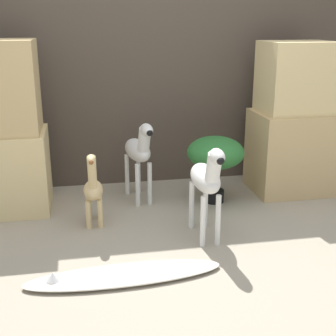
{
  "coord_description": "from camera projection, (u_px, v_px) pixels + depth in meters",
  "views": [
    {
      "loc": [
        -0.58,
        -2.56,
        1.45
      ],
      "look_at": [
        0.03,
        0.73,
        0.39
      ],
      "focal_mm": 50.0,
      "sensor_mm": 36.0,
      "label": 1
    }
  ],
  "objects": [
    {
      "name": "potted_palm_front",
      "position": [
        215.0,
        155.0,
        3.78
      ],
      "size": [
        0.47,
        0.47,
        0.55
      ],
      "color": "black",
      "rests_on": "ground_plane"
    },
    {
      "name": "wall_back",
      "position": [
        146.0,
        61.0,
        4.09
      ],
      "size": [
        6.4,
        0.08,
        2.2
      ],
      "color": "#473D33",
      "rests_on": "ground_plane"
    },
    {
      "name": "zebra_right",
      "position": [
        207.0,
        179.0,
        3.12
      ],
      "size": [
        0.18,
        0.55,
        0.7
      ],
      "color": "silver",
      "rests_on": "ground_plane"
    },
    {
      "name": "giraffe_figurine",
      "position": [
        93.0,
        189.0,
        3.37
      ],
      "size": [
        0.15,
        0.36,
        0.58
      ],
      "color": "#E0C184",
      "rests_on": "ground_plane"
    },
    {
      "name": "surfboard",
      "position": [
        123.0,
        275.0,
        2.74
      ],
      "size": [
        1.18,
        0.31,
        0.09
      ],
      "color": "silver",
      "rests_on": "ground_plane"
    },
    {
      "name": "rock_pillar_left",
      "position": [
        2.0,
        133.0,
        3.57
      ],
      "size": [
        0.65,
        0.54,
        1.31
      ],
      "color": "#DBC184",
      "rests_on": "ground_plane"
    },
    {
      "name": "rock_pillar_right",
      "position": [
        293.0,
        124.0,
        3.99
      ],
      "size": [
        0.65,
        0.54,
        1.28
      ],
      "color": "tan",
      "rests_on": "ground_plane"
    },
    {
      "name": "zebra_left",
      "position": [
        139.0,
        150.0,
        3.79
      ],
      "size": [
        0.25,
        0.56,
        0.7
      ],
      "color": "silver",
      "rests_on": "ground_plane"
    },
    {
      "name": "ground_plane",
      "position": [
        184.0,
        261.0,
        2.94
      ],
      "size": [
        14.0,
        14.0,
        0.0
      ],
      "primitive_type": "plane",
      "color": "#9E937F"
    }
  ]
}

